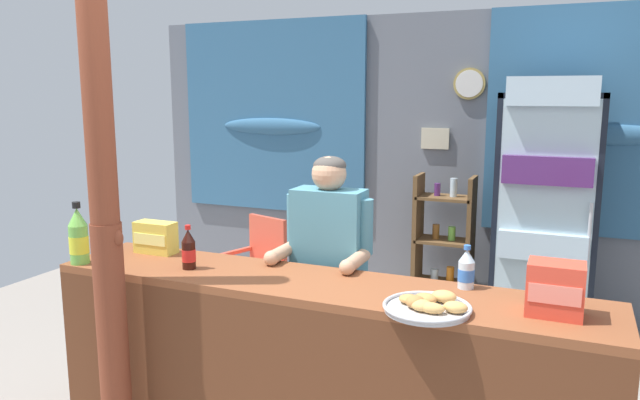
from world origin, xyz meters
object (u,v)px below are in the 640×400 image
at_px(timber_post, 106,234).
at_px(soda_bottle_lime_soda, 79,238).
at_px(shopkeeper, 328,260).
at_px(snack_box_crackers, 555,289).
at_px(soda_bottle_cola, 189,250).
at_px(plastic_lawn_chair, 257,263).
at_px(soda_bottle_water, 466,270).
at_px(snack_box_instant_noodle, 156,237).
at_px(bottle_shelf_rack, 443,245).
at_px(stall_counter, 308,367).
at_px(drink_fridge, 547,200).
at_px(pastry_tray, 428,306).

relative_size(timber_post, soda_bottle_lime_soda, 7.65).
bearing_deg(shopkeeper, snack_box_crackers, -20.94).
bearing_deg(soda_bottle_cola, plastic_lawn_chair, 108.30).
xyz_separation_m(timber_post, soda_bottle_water, (1.60, 0.57, -0.15)).
xyz_separation_m(plastic_lawn_chair, shopkeeper, (1.15, -1.25, 0.48)).
relative_size(timber_post, soda_bottle_cola, 11.07).
bearing_deg(shopkeeper, snack_box_instant_noodle, -162.15).
bearing_deg(bottle_shelf_rack, plastic_lawn_chair, -155.21).
relative_size(timber_post, plastic_lawn_chair, 2.96).
bearing_deg(snack_box_crackers, shopkeeper, 159.06).
distance_m(timber_post, bottle_shelf_rack, 2.97).
distance_m(stall_counter, snack_box_instant_noodle, 1.18).
bearing_deg(bottle_shelf_rack, timber_post, -111.38).
height_order(drink_fridge, snack_box_crackers, drink_fridge).
bearing_deg(pastry_tray, soda_bottle_cola, 174.34).
relative_size(stall_counter, shopkeeper, 1.77).
height_order(shopkeeper, pastry_tray, shopkeeper).
bearing_deg(shopkeeper, drink_fridge, 59.35).
bearing_deg(soda_bottle_water, plastic_lawn_chair, 142.44).
bearing_deg(drink_fridge, timber_post, -125.65).
bearing_deg(drink_fridge, soda_bottle_water, -97.18).
bearing_deg(drink_fridge, shopkeeper, -120.65).
relative_size(stall_counter, soda_bottle_lime_soda, 8.24).
bearing_deg(soda_bottle_water, soda_bottle_cola, -169.96).
relative_size(drink_fridge, soda_bottle_lime_soda, 5.99).
height_order(stall_counter, timber_post, timber_post).
bearing_deg(plastic_lawn_chair, snack_box_instant_noodle, -81.98).
xyz_separation_m(stall_counter, soda_bottle_cola, (-0.69, 0.05, 0.49)).
xyz_separation_m(plastic_lawn_chair, soda_bottle_water, (1.94, -1.49, 0.58)).
xyz_separation_m(drink_fridge, bottle_shelf_rack, (-0.79, 0.14, -0.46)).
distance_m(timber_post, pastry_tray, 1.53).
bearing_deg(soda_bottle_cola, stall_counter, -4.36).
distance_m(soda_bottle_lime_soda, soda_bottle_water, 2.00).
bearing_deg(timber_post, soda_bottle_water, 19.72).
distance_m(soda_bottle_cola, snack_box_instant_noodle, 0.40).
xyz_separation_m(drink_fridge, shopkeeper, (-1.04, -1.76, -0.12)).
height_order(soda_bottle_cola, pastry_tray, soda_bottle_cola).
xyz_separation_m(plastic_lawn_chair, snack_box_crackers, (2.33, -1.70, 0.60)).
xyz_separation_m(stall_counter, soda_bottle_lime_soda, (-1.28, -0.09, 0.53)).
height_order(timber_post, soda_bottle_cola, timber_post).
bearing_deg(bottle_shelf_rack, shopkeeper, -97.72).
height_order(stall_counter, bottle_shelf_rack, bottle_shelf_rack).
bearing_deg(plastic_lawn_chair, shopkeeper, -47.34).
bearing_deg(shopkeeper, timber_post, -134.60).
bearing_deg(soda_bottle_cola, pastry_tray, -5.66).
distance_m(bottle_shelf_rack, soda_bottle_lime_soda, 2.95).
distance_m(timber_post, snack_box_crackers, 2.02).
relative_size(soda_bottle_water, pastry_tray, 0.56).
height_order(plastic_lawn_chair, snack_box_crackers, snack_box_crackers).
height_order(stall_counter, drink_fridge, drink_fridge).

